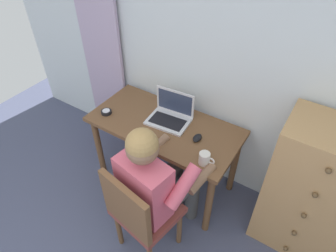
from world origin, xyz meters
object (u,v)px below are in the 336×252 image
(desk, at_px, (164,133))
(dresser, at_px, (312,191))
(computer_mouse, at_px, (197,138))
(coffee_mug, at_px, (205,159))
(laptop, at_px, (171,115))
(chair, at_px, (140,212))
(desk_clock, at_px, (106,112))
(person_seated, at_px, (158,180))

(desk, distance_m, dresser, 1.19)
(desk, distance_m, computer_mouse, 0.34)
(dresser, relative_size, coffee_mug, 9.45)
(computer_mouse, relative_size, coffee_mug, 0.83)
(desk, distance_m, laptop, 0.17)
(chair, bearing_deg, laptop, 106.94)
(dresser, distance_m, computer_mouse, 0.90)
(dresser, distance_m, desk_clock, 1.71)
(coffee_mug, bearing_deg, desk, 156.83)
(laptop, bearing_deg, dresser, 0.95)
(desk, distance_m, desk_clock, 0.53)
(laptop, xyz_separation_m, computer_mouse, (0.30, -0.10, -0.04))
(chair, bearing_deg, dresser, 38.87)
(dresser, xyz_separation_m, chair, (-0.95, -0.77, -0.06))
(dresser, relative_size, chair, 1.27)
(chair, xyz_separation_m, person_seated, (0.03, 0.18, 0.18))
(computer_mouse, bearing_deg, laptop, 160.40)
(chair, relative_size, desk_clock, 9.90)
(chair, relative_size, computer_mouse, 8.91)
(laptop, height_order, desk_clock, laptop)
(desk_clock, bearing_deg, chair, -35.19)
(desk, xyz_separation_m, desk_clock, (-0.50, -0.15, 0.12))
(desk, distance_m, person_seated, 0.56)
(desk, relative_size, person_seated, 1.04)
(person_seated, distance_m, coffee_mug, 0.36)
(person_seated, relative_size, desk_clock, 13.43)
(dresser, bearing_deg, computer_mouse, -172.54)
(person_seated, height_order, coffee_mug, person_seated)
(chair, height_order, person_seated, person_seated)
(desk, xyz_separation_m, coffee_mug, (0.47, -0.20, 0.15))
(computer_mouse, xyz_separation_m, coffee_mug, (0.16, -0.19, 0.03))
(chair, bearing_deg, desk_clock, 144.81)
(dresser, bearing_deg, desk_clock, -171.56)
(desk, xyz_separation_m, computer_mouse, (0.31, -0.01, 0.12))
(desk, relative_size, chair, 1.41)
(desk, relative_size, coffee_mug, 10.48)
(computer_mouse, height_order, desk_clock, computer_mouse)
(chair, relative_size, person_seated, 0.74)
(chair, xyz_separation_m, computer_mouse, (0.08, 0.65, 0.23))
(laptop, xyz_separation_m, desk_clock, (-0.51, -0.23, -0.04))
(dresser, relative_size, desk_clock, 12.60)
(dresser, height_order, chair, dresser)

